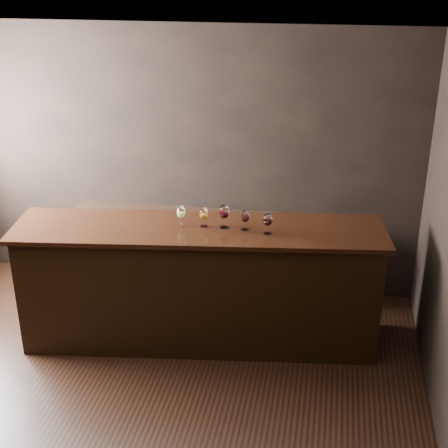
% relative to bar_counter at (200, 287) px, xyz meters
% --- Properties ---
extents(ground, '(5.00, 5.00, 0.00)m').
position_rel_bar_counter_xyz_m(ground, '(-0.44, -1.10, -0.56)').
color(ground, black).
rests_on(ground, ground).
extents(room_shell, '(5.02, 4.52, 2.81)m').
position_rel_bar_counter_xyz_m(room_shell, '(-0.67, -0.99, 1.25)').
color(room_shell, black).
rests_on(room_shell, ground).
extents(bar_counter, '(3.28, 1.10, 1.13)m').
position_rel_bar_counter_xyz_m(bar_counter, '(0.00, 0.00, 0.00)').
color(bar_counter, black).
rests_on(bar_counter, ground).
extents(bar_top, '(3.40, 1.18, 0.04)m').
position_rel_bar_counter_xyz_m(bar_top, '(0.00, 0.00, 0.58)').
color(bar_top, black).
rests_on(bar_top, bar_counter).
extents(back_bar_shelf, '(2.50, 0.40, 0.90)m').
position_rel_bar_counter_xyz_m(back_bar_shelf, '(-0.31, 0.93, -0.11)').
color(back_bar_shelf, black).
rests_on(back_bar_shelf, ground).
extents(glass_white, '(0.08, 0.08, 0.19)m').
position_rel_bar_counter_xyz_m(glass_white, '(-0.16, 0.01, 0.73)').
color(glass_white, white).
rests_on(glass_white, bar_top).
extents(glass_amber, '(0.07, 0.07, 0.17)m').
position_rel_bar_counter_xyz_m(glass_amber, '(0.04, 0.03, 0.72)').
color(glass_amber, white).
rests_on(glass_amber, bar_top).
extents(glass_red_a, '(0.09, 0.09, 0.21)m').
position_rel_bar_counter_xyz_m(glass_red_a, '(0.22, 0.04, 0.75)').
color(glass_red_a, white).
rests_on(glass_red_a, bar_top).
extents(glass_red_b, '(0.08, 0.08, 0.18)m').
position_rel_bar_counter_xyz_m(glass_red_b, '(0.41, 0.02, 0.73)').
color(glass_red_b, white).
rests_on(glass_red_b, bar_top).
extents(glass_red_c, '(0.08, 0.08, 0.19)m').
position_rel_bar_counter_xyz_m(glass_red_c, '(0.62, -0.03, 0.73)').
color(glass_red_c, white).
rests_on(glass_red_c, bar_top).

